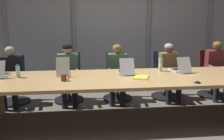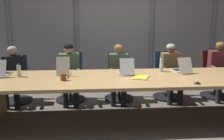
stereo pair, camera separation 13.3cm
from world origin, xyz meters
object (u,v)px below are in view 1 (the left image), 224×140
at_px(laptop_left_end, 1,73).
at_px(office_chair_right_end, 211,79).
at_px(person_center, 117,70).
at_px(conference_mic_left_side, 198,82).
at_px(laptop_center, 126,70).
at_px(water_bottle_secondary, 161,64).
at_px(laptop_right_mid, 180,68).
at_px(coffee_mug_near, 64,77).
at_px(laptop_left_mid, 64,71).
at_px(person_left_end, 11,73).
at_px(person_right_mid, 170,69).
at_px(water_bottle_primary, 18,72).
at_px(office_chair_left_end, 14,85).
at_px(spiral_notepad, 141,77).
at_px(office_chair_right_mid, 165,80).
at_px(office_chair_left_mid, 69,83).
at_px(person_left_mid, 68,70).
at_px(person_right_end, 217,67).
at_px(office_chair_center, 118,82).

distance_m(laptop_left_end, office_chair_right_end, 4.20).
distance_m(person_center, conference_mic_left_side, 1.73).
relative_size(laptop_center, water_bottle_secondary, 1.66).
relative_size(laptop_right_mid, coffee_mug_near, 3.40).
relative_size(laptop_left_mid, laptop_right_mid, 0.94).
relative_size(office_chair_right_end, water_bottle_secondary, 3.61).
bearing_deg(person_left_end, person_right_mid, 86.31).
height_order(laptop_right_mid, water_bottle_primary, laptop_right_mid).
xyz_separation_m(laptop_left_mid, conference_mic_left_side, (2.04, -0.73, -0.04)).
distance_m(office_chair_left_end, spiral_notepad, 2.61).
height_order(laptop_right_mid, office_chair_left_end, laptop_right_mid).
bearing_deg(office_chair_right_mid, water_bottle_primary, -80.08).
relative_size(laptop_center, office_chair_left_mid, 0.46).
bearing_deg(person_left_mid, office_chair_left_end, -104.10).
xyz_separation_m(person_left_mid, person_center, (0.97, -0.00, -0.01)).
bearing_deg(person_left_mid, water_bottle_primary, -50.53).
bearing_deg(laptop_left_end, laptop_right_mid, -90.78).
relative_size(laptop_left_mid, office_chair_left_mid, 0.46).
relative_size(person_right_end, water_bottle_secondary, 4.40).
relative_size(office_chair_left_mid, office_chair_center, 1.01).
height_order(laptop_left_mid, laptop_right_mid, laptop_left_mid).
xyz_separation_m(office_chair_right_mid, office_chair_right_end, (1.03, 0.00, 0.00)).
distance_m(office_chair_left_mid, person_center, 1.02).
height_order(office_chair_right_mid, water_bottle_primary, office_chair_right_mid).
bearing_deg(person_center, water_bottle_secondary, 57.20).
xyz_separation_m(office_chair_center, water_bottle_primary, (-1.75, -0.92, 0.48)).
bearing_deg(office_chair_left_mid, office_chair_center, 97.42).
height_order(person_left_mid, coffee_mug_near, person_left_mid).
distance_m(person_left_end, conference_mic_left_side, 3.39).
bearing_deg(laptop_left_end, water_bottle_secondary, -89.69).
distance_m(office_chair_right_mid, spiral_notepad, 1.44).
bearing_deg(person_left_end, office_chair_left_end, 176.76).
height_order(laptop_left_mid, laptop_center, laptop_left_mid).
height_order(office_chair_right_end, person_left_mid, person_left_mid).
xyz_separation_m(office_chair_center, person_center, (-0.03, -0.16, 0.29)).
bearing_deg(person_left_end, water_bottle_primary, 19.91).
bearing_deg(office_chair_right_end, water_bottle_secondary, -71.00).
distance_m(person_right_end, water_bottle_secondary, 1.51).
bearing_deg(water_bottle_primary, office_chair_left_end, 109.89).
bearing_deg(laptop_right_mid, laptop_left_end, 83.55).
height_order(office_chair_left_mid, person_right_mid, person_right_mid).
bearing_deg(conference_mic_left_side, person_left_mid, 145.37).
xyz_separation_m(person_center, water_bottle_primary, (-1.72, -0.76, 0.19)).
distance_m(laptop_right_mid, office_chair_left_mid, 2.21).
distance_m(laptop_center, spiral_notepad, 0.39).
bearing_deg(office_chair_right_mid, person_right_end, 72.94).
distance_m(laptop_center, coffee_mug_near, 1.10).
distance_m(laptop_center, person_right_end, 2.14).
xyz_separation_m(water_bottle_secondary, conference_mic_left_side, (0.33, -0.82, -0.11)).
relative_size(office_chair_right_end, person_center, 0.84).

